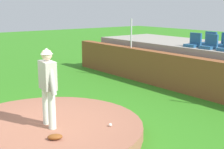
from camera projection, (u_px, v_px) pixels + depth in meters
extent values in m
plane|color=#317E1D|center=(46.00, 136.00, 7.27)|extent=(60.00, 60.00, 0.00)
cylinder|color=#9D6049|center=(45.00, 130.00, 7.24)|extent=(4.44, 4.44, 0.28)
cylinder|color=white|center=(46.00, 106.00, 7.15)|extent=(0.16, 0.16, 0.85)
cylinder|color=white|center=(52.00, 110.00, 6.86)|extent=(0.16, 0.16, 0.85)
cube|color=#B7B2A8|center=(48.00, 75.00, 6.85)|extent=(0.50, 0.30, 0.62)
cylinder|color=#B7B2A8|center=(44.00, 75.00, 7.07)|extent=(0.34, 0.14, 0.68)
cylinder|color=#B7B2A8|center=(52.00, 79.00, 6.65)|extent=(0.32, 0.14, 0.69)
sphere|color=beige|center=(47.00, 55.00, 6.76)|extent=(0.24, 0.24, 0.24)
cone|color=#B7B2A8|center=(46.00, 51.00, 6.74)|extent=(0.30, 0.30, 0.13)
sphere|color=white|center=(110.00, 125.00, 7.06)|extent=(0.07, 0.07, 0.07)
ellipsoid|color=brown|center=(55.00, 137.00, 6.37)|extent=(0.32, 0.36, 0.11)
cube|color=brown|center=(198.00, 77.00, 10.38)|extent=(13.57, 0.40, 1.26)
cylinder|color=silver|center=(131.00, 33.00, 12.74)|extent=(0.06, 0.06, 1.16)
cube|color=#245684|center=(192.00, 45.00, 11.57)|extent=(0.48, 0.44, 0.10)
cube|color=#245684|center=(196.00, 38.00, 11.63)|extent=(0.48, 0.08, 0.40)
cube|color=#245684|center=(208.00, 47.00, 11.04)|extent=(0.48, 0.44, 0.10)
cube|color=#245684|center=(212.00, 40.00, 11.09)|extent=(0.48, 0.08, 0.40)
cube|color=#245684|center=(208.00, 44.00, 12.10)|extent=(0.48, 0.44, 0.10)
cube|color=#245684|center=(211.00, 37.00, 12.15)|extent=(0.48, 0.08, 0.40)
cube|color=#245684|center=(224.00, 45.00, 11.57)|extent=(0.48, 0.44, 0.10)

